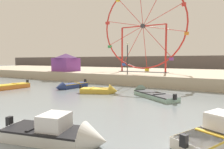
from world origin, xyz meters
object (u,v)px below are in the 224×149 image
at_px(motorboat_mustard_yellow, 102,90).
at_px(motorboat_orange_hull, 3,87).
at_px(motorboat_pale_grey, 62,134).
at_px(ferris_wheel_red_frame, 143,27).
at_px(promenade_lamp_near, 127,54).
at_px(motorboat_seafoam, 147,93).
at_px(carnival_booth_purple_stall, 66,62).
at_px(motorboat_navy_blue, 70,86).

distance_m(motorboat_mustard_yellow, motorboat_orange_hull, 11.44).
height_order(motorboat_pale_grey, ferris_wheel_red_frame, ferris_wheel_red_frame).
bearing_deg(promenade_lamp_near, motorboat_mustard_yellow, -85.11).
xyz_separation_m(motorboat_mustard_yellow, motorboat_seafoam, (4.38, 0.87, -0.03)).
xyz_separation_m(motorboat_pale_grey, ferris_wheel_red_frame, (-5.87, 24.10, 8.16)).
xyz_separation_m(motorboat_orange_hull, carnival_booth_purple_stall, (-2.63, 12.87, 2.69)).
bearing_deg(motorboat_seafoam, motorboat_navy_blue, 35.68).
relative_size(carnival_booth_purple_stall, promenade_lamp_near, 1.02).
xyz_separation_m(motorboat_mustard_yellow, motorboat_pale_grey, (4.97, -10.68, 0.10)).
bearing_deg(motorboat_pale_grey, promenade_lamp_near, 93.67).
bearing_deg(motorboat_mustard_yellow, promenade_lamp_near, 72.61).
relative_size(motorboat_orange_hull, ferris_wheel_red_frame, 0.36).
height_order(motorboat_pale_grey, carnival_booth_purple_stall, carnival_booth_purple_stall).
height_order(motorboat_navy_blue, motorboat_pale_grey, motorboat_pale_grey).
xyz_separation_m(motorboat_pale_grey, carnival_booth_purple_stall, (-18.41, 19.83, 2.62)).
height_order(motorboat_navy_blue, motorboat_seafoam, motorboat_seafoam).
relative_size(motorboat_seafoam, promenade_lamp_near, 1.32).
bearing_deg(motorboat_seafoam, motorboat_pale_grey, 128.58).
relative_size(motorboat_navy_blue, motorboat_pale_grey, 1.02).
height_order(motorboat_navy_blue, carnival_booth_purple_stall, carnival_booth_purple_stall).
bearing_deg(motorboat_mustard_yellow, carnival_booth_purple_stall, 123.48).
height_order(motorboat_mustard_yellow, carnival_booth_purple_stall, carnival_booth_purple_stall).
bearing_deg(carnival_booth_purple_stall, motorboat_pale_grey, -43.47).
distance_m(motorboat_mustard_yellow, carnival_booth_purple_stall, 16.49).
relative_size(motorboat_mustard_yellow, motorboat_orange_hull, 0.76).
bearing_deg(motorboat_orange_hull, promenade_lamp_near, 141.82).
bearing_deg(motorboat_mustard_yellow, motorboat_navy_blue, 147.94).
distance_m(motorboat_navy_blue, carnival_booth_purple_stall, 12.08).
relative_size(motorboat_pale_grey, motorboat_seafoam, 0.82).
distance_m(motorboat_seafoam, carnival_booth_purple_stall, 19.85).
bearing_deg(promenade_lamp_near, motorboat_orange_hull, -133.39).
bearing_deg(motorboat_navy_blue, ferris_wheel_red_frame, 168.43).
distance_m(carnival_booth_purple_stall, promenade_lamp_near, 13.05).
xyz_separation_m(motorboat_seafoam, ferris_wheel_red_frame, (-5.29, 12.55, 8.29)).
bearing_deg(motorboat_navy_blue, motorboat_orange_hull, -44.72).
bearing_deg(motorboat_pale_grey, carnival_booth_purple_stall, 119.13).
xyz_separation_m(ferris_wheel_red_frame, carnival_booth_purple_stall, (-12.53, -4.27, -5.54)).
distance_m(motorboat_pale_grey, motorboat_seafoam, 11.56).
height_order(motorboat_mustard_yellow, motorboat_seafoam, motorboat_mustard_yellow).
bearing_deg(promenade_lamp_near, motorboat_navy_blue, -125.62).
xyz_separation_m(motorboat_navy_blue, motorboat_pale_grey, (10.02, -11.55, 0.06)).
distance_m(motorboat_seafoam, ferris_wheel_red_frame, 15.95).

